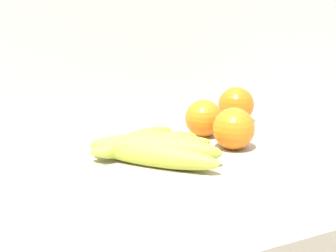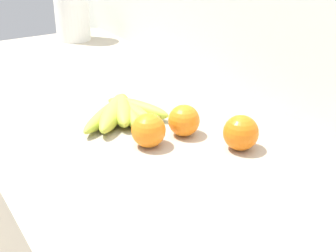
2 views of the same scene
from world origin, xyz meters
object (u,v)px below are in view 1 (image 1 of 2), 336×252
banana_bunch (149,147)px  orange_back_right (204,118)px  orange_center (236,105)px  orange_back_left (234,129)px

banana_bunch → orange_back_right: bearing=27.3°
orange_back_right → orange_center: 0.13m
orange_center → banana_bunch: bearing=-152.3°
orange_back_left → orange_center: bearing=54.0°
banana_bunch → orange_center: (0.25, 0.13, 0.02)m
banana_bunch → orange_back_left: 0.15m
banana_bunch → orange_back_right: size_ratio=3.25×
orange_back_right → orange_back_left: (0.00, -0.09, 0.00)m
orange_back_left → orange_center: orange_center is taller
orange_back_right → orange_back_left: 0.09m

